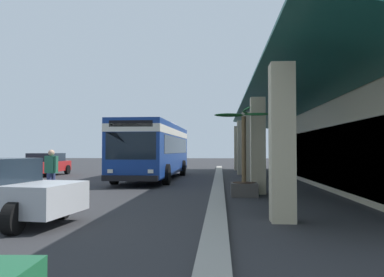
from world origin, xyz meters
The scene contains 6 objects.
ground centered at (0.00, 8.00, 0.00)m, with size 120.00×120.00×0.00m, color #2D2D30.
curb_strip centered at (-0.33, 4.68, 0.06)m, with size 34.15×0.50×0.12m, color #9E998E.
transit_bus centered at (-1.77, 1.01, 1.85)m, with size 11.26×2.98×3.34m.
parked_sedan_red centered at (-4.12, -6.66, 0.75)m, with size 4.42×2.05×1.47m.
pedestrian centered at (6.64, -1.32, 0.94)m, with size 0.52×0.57×1.68m.
potted_palm centered at (6.14, 5.64, 0.72)m, with size 2.04×2.02×3.18m.
Camera 1 is at (19.94, 4.79, 1.65)m, focal length 35.44 mm.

